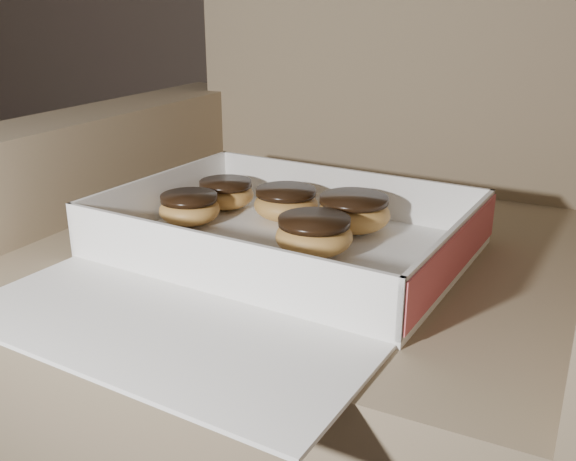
{
  "coord_description": "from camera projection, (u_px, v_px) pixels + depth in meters",
  "views": [
    {
      "loc": [
        1.27,
        -0.1,
        0.75
      ],
      "look_at": [
        0.92,
        0.61,
        0.46
      ],
      "focal_mm": 40.0,
      "sensor_mm": 36.0,
      "label": 1
    }
  ],
  "objects": [
    {
      "name": "donut_b",
      "position": [
        314.0,
        234.0,
        0.81
      ],
      "size": [
        0.1,
        0.1,
        0.05
      ],
      "color": "#ECA252",
      "rests_on": "bakery_box"
    },
    {
      "name": "crumb_c",
      "position": [
        195.0,
        278.0,
        0.74
      ],
      "size": [
        0.01,
        0.01,
        0.0
      ],
      "primitive_type": "ellipsoid",
      "color": "black",
      "rests_on": "bakery_box"
    },
    {
      "name": "donut_e",
      "position": [
        226.0,
        193.0,
        0.99
      ],
      "size": [
        0.09,
        0.09,
        0.04
      ],
      "color": "#ECA252",
      "rests_on": "bakery_box"
    },
    {
      "name": "bakery_box",
      "position": [
        271.0,
        252.0,
        0.81
      ],
      "size": [
        0.48,
        0.55,
        0.08
      ],
      "rotation": [
        0.0,
        0.0,
        -0.07
      ],
      "color": "white",
      "rests_on": "armchair"
    },
    {
      "name": "donut_d",
      "position": [
        189.0,
        208.0,
        0.92
      ],
      "size": [
        0.09,
        0.09,
        0.04
      ],
      "color": "#ECA252",
      "rests_on": "bakery_box"
    },
    {
      "name": "crumb_b",
      "position": [
        206.0,
        234.0,
        0.88
      ],
      "size": [
        0.01,
        0.01,
        0.0
      ],
      "primitive_type": "ellipsoid",
      "color": "black",
      "rests_on": "bakery_box"
    },
    {
      "name": "armchair",
      "position": [
        337.0,
        299.0,
        1.01
      ],
      "size": [
        0.93,
        0.79,
        0.97
      ],
      "color": "#827053",
      "rests_on": "floor"
    },
    {
      "name": "donut_a",
      "position": [
        286.0,
        203.0,
        0.94
      ],
      "size": [
        0.09,
        0.09,
        0.05
      ],
      "color": "#ECA252",
      "rests_on": "bakery_box"
    },
    {
      "name": "donut_c",
      "position": [
        353.0,
        212.0,
        0.89
      ],
      "size": [
        0.1,
        0.1,
        0.05
      ],
      "color": "#ECA252",
      "rests_on": "bakery_box"
    },
    {
      "name": "crumb_e",
      "position": [
        379.0,
        295.0,
        0.7
      ],
      "size": [
        0.01,
        0.01,
        0.0
      ],
      "primitive_type": "ellipsoid",
      "color": "black",
      "rests_on": "bakery_box"
    },
    {
      "name": "crumb_a",
      "position": [
        352.0,
        313.0,
        0.66
      ],
      "size": [
        0.01,
        0.01,
        0.0
      ],
      "primitive_type": "ellipsoid",
      "color": "black",
      "rests_on": "bakery_box"
    },
    {
      "name": "crumb_d",
      "position": [
        246.0,
        258.0,
        0.8
      ],
      "size": [
        0.01,
        0.01,
        0.0
      ],
      "primitive_type": "ellipsoid",
      "color": "black",
      "rests_on": "bakery_box"
    }
  ]
}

